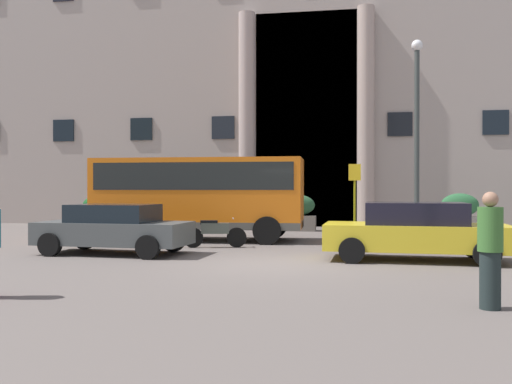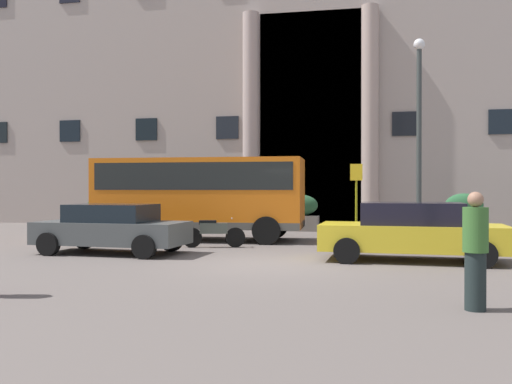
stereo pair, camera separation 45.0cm
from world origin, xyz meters
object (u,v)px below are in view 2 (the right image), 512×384
hedge_planter_east (203,211)px  parked_coupe_end (112,228)px  scooter_by_planter (439,236)px  pedestrian_man_crossing (475,250)px  hedge_planter_entrance_right (299,213)px  motorcycle_far_end (212,232)px  hedge_planter_far_east (103,212)px  hedge_planter_west (464,214)px  bus_stop_sign (356,192)px  motorcycle_near_kerb (87,231)px  parked_hatchback_near (412,231)px  lamppost_plaza_centre (419,121)px  orange_minibus (200,192)px

hedge_planter_east → parked_coupe_end: (0.15, -9.33, -0.07)m
scooter_by_planter → pedestrian_man_crossing: (-0.51, -7.52, 0.42)m
hedge_planter_entrance_right → motorcycle_far_end: bearing=-104.9°
hedge_planter_far_east → motorcycle_far_end: bearing=-44.4°
hedge_planter_entrance_right → hedge_planter_east: bearing=175.7°
hedge_planter_west → pedestrian_man_crossing: 14.82m
bus_stop_sign → hedge_planter_entrance_right: 3.77m
hedge_planter_far_east → parked_coupe_end: bearing=-62.2°
hedge_planter_east → scooter_by_planter: (8.98, -7.32, -0.31)m
parked_coupe_end → motorcycle_near_kerb: (-1.74, 1.87, -0.24)m
parked_hatchback_near → hedge_planter_far_east: bearing=147.9°
hedge_planter_east → parked_coupe_end: hedge_planter_east is taller
parked_hatchback_near → lamppost_plaza_centre: (0.81, 6.29, 3.43)m
hedge_planter_entrance_right → lamppost_plaza_centre: lamppost_plaza_centre is taller
hedge_planter_far_east → parked_hatchback_near: bearing=-35.2°
hedge_planter_entrance_right → parked_coupe_end: 9.92m
scooter_by_planter → motorcycle_far_end: bearing=170.5°
motorcycle_near_kerb → parked_hatchback_near: bearing=0.7°
motorcycle_near_kerb → hedge_planter_east: bearing=89.9°
bus_stop_sign → lamppost_plaza_centre: 3.33m
orange_minibus → hedge_planter_far_east: size_ratio=4.61×
parked_hatchback_near → scooter_by_planter: 2.28m
hedge_planter_east → parked_hatchback_near: (8.06, -9.39, -0.03)m
motorcycle_near_kerb → motorcycle_far_end: bearing=14.2°
hedge_planter_far_east → bus_stop_sign: bearing=-12.8°
hedge_planter_far_east → parked_hatchback_near: (12.54, -8.85, 0.02)m
hedge_planter_east → motorcycle_near_kerb: bearing=-102.1°
bus_stop_sign → parked_hatchback_near: size_ratio=0.59×
scooter_by_planter → pedestrian_man_crossing: size_ratio=1.16×
hedge_planter_west → hedge_planter_far_east: hedge_planter_west is taller
hedge_planter_far_east → scooter_by_planter: (13.46, -6.78, -0.25)m
hedge_planter_west → motorcycle_far_end: (-8.48, -7.08, -0.31)m
orange_minibus → hedge_planter_entrance_right: (2.88, 4.84, -0.93)m
hedge_planter_entrance_right → motorcycle_near_kerb: hedge_planter_entrance_right is taller
hedge_planter_entrance_right → hedge_planter_east: hedge_planter_east is taller
bus_stop_sign → hedge_planter_east: 7.41m
lamppost_plaza_centre → hedge_planter_entrance_right: bearing=148.8°
scooter_by_planter → parked_coupe_end: bearing=-176.5°
hedge_planter_entrance_right → pedestrian_man_crossing: (4.19, -14.52, 0.14)m
hedge_planter_entrance_right → hedge_planter_far_east: bearing=-178.6°
orange_minibus → pedestrian_man_crossing: size_ratio=4.11×
orange_minibus → motorcycle_near_kerb: 3.97m
hedge_planter_entrance_right → motorcycle_far_end: hedge_planter_entrance_right is taller
orange_minibus → parked_coupe_end: size_ratio=1.70×
hedge_planter_west → hedge_planter_entrance_right: bearing=-179.2°
parked_coupe_end → pedestrian_man_crossing: bearing=-29.6°
orange_minibus → scooter_by_planter: (7.58, -2.16, -1.21)m
orange_minibus → lamppost_plaza_centre: lamppost_plaza_centre is taller
motorcycle_near_kerb → pedestrian_man_crossing: (10.07, -7.38, 0.42)m
hedge_planter_far_east → parked_hatchback_near: 15.35m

